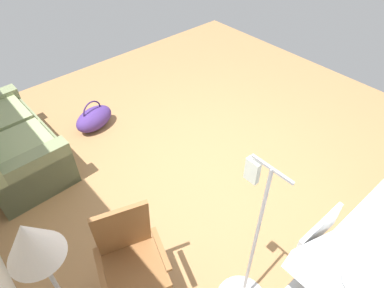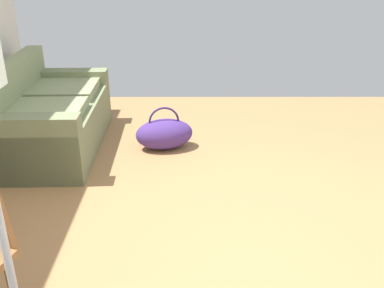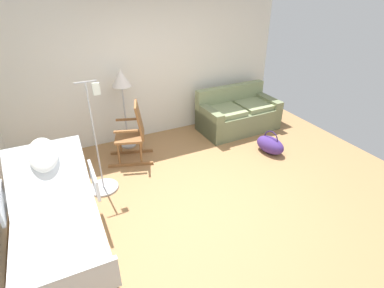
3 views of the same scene
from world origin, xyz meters
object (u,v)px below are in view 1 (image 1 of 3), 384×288
couch (8,146)px  duffel_bag (94,118)px  hospital_bed (382,271)px  rocking_chair (131,260)px  iv_pole (243,288)px  floor_lamp (35,250)px

couch → duffel_bag: bearing=-90.8°
hospital_bed → rocking_chair: size_ratio=1.97×
rocking_chair → duffel_bag: size_ratio=1.71×
duffel_bag → hospital_bed: bearing=-169.2°
iv_pole → couch: bearing=15.9°
couch → duffel_bag: 1.11m
rocking_chair → couch: bearing=6.0°
floor_lamp → iv_pole: size_ratio=0.88×
rocking_chair → floor_lamp: size_ratio=0.71×
hospital_bed → iv_pole: iv_pole is taller
couch → iv_pole: bearing=-164.1°
couch → iv_pole: iv_pole is taller
rocking_chair → hospital_bed: bearing=-131.4°
floor_lamp → rocking_chair: bearing=-92.3°
iv_pole → rocking_chair: bearing=41.6°
hospital_bed → couch: 4.09m
rocking_chair → floor_lamp: bearing=87.7°
duffel_bag → iv_pole: 2.98m
couch → rocking_chair: (-2.30, -0.24, 0.20)m
hospital_bed → couch: (3.67, 1.80, -0.01)m
couch → iv_pole: 3.10m
hospital_bed → floor_lamp: (1.40, 2.09, 0.92)m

